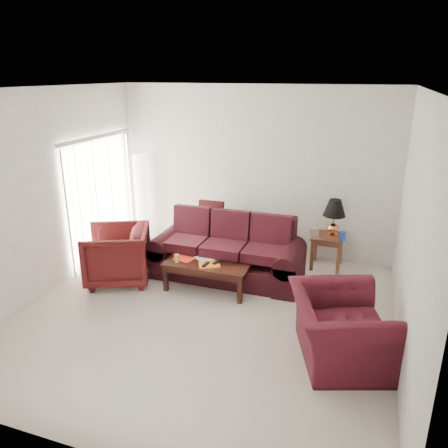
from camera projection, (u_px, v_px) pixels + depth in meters
name	position (u px, v px, depth m)	size (l,w,h in m)	color
floor	(204.00, 314.00, 6.06)	(5.00, 5.00, 0.00)	beige
blinds	(102.00, 199.00, 7.61)	(0.10, 2.00, 2.16)	silver
sofa	(226.00, 248.00, 7.02)	(2.44, 1.05, 1.00)	black
throw_pillow	(211.00, 213.00, 7.90)	(0.45, 0.13, 0.45)	black
end_table	(327.00, 251.00, 7.45)	(0.53, 0.53, 0.58)	#4D2C1A
table_lamp	(334.00, 218.00, 7.26)	(0.37, 0.37, 0.63)	#C3783D
clock	(314.00, 232.00, 7.28)	(0.16, 0.06, 0.16)	silver
blue_canister	(343.00, 236.00, 7.09)	(0.10, 0.10, 0.15)	navy
picture_frame	(323.00, 227.00, 7.53)	(0.13, 0.02, 0.16)	silver
floor_lamp	(142.00, 199.00, 8.40)	(0.29, 0.29, 1.76)	white
armchair_left	(117.00, 255.00, 6.90)	(0.96, 0.98, 0.89)	#410F0F
armchair_right	(340.00, 328.00, 5.01)	(1.22, 1.06, 0.79)	#400E17
coffee_table	(208.00, 275.00, 6.71)	(1.29, 0.65, 0.45)	black
magazine_red	(184.00, 259.00, 6.71)	(0.29, 0.22, 0.02)	red
magazine_white	(204.00, 259.00, 6.73)	(0.28, 0.21, 0.02)	white
magazine_orange	(209.00, 265.00, 6.51)	(0.31, 0.23, 0.02)	orange
remote_a	(206.00, 264.00, 6.49)	(0.05, 0.18, 0.02)	black
remote_b	(218.00, 262.00, 6.56)	(0.05, 0.17, 0.02)	black
yellow_glass	(177.00, 258.00, 6.61)	(0.07, 0.07, 0.12)	yellow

